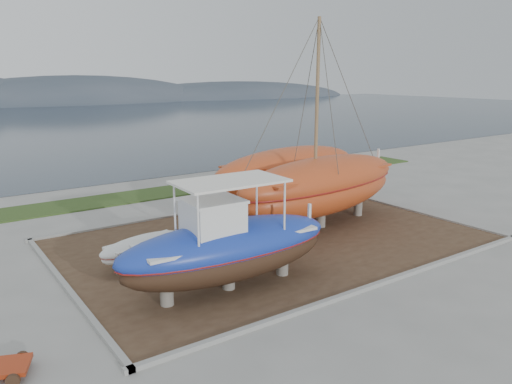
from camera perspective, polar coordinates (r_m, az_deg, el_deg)
ground at (r=19.87m, az=9.01°, el=-8.61°), size 140.00×140.00×0.00m
dirt_patch at (r=22.71m, az=2.00°, el=-5.52°), size 18.00×12.00×0.06m
curb_frame at (r=22.69m, az=2.00°, el=-5.42°), size 18.60×12.60×0.15m
grass_strip at (r=32.28m, az=-10.34°, el=0.01°), size 44.00×3.00×0.08m
sea at (r=84.48m, az=-26.18°, el=7.01°), size 260.00×100.00×0.04m
blue_caique at (r=17.09m, az=-3.21°, el=-5.03°), size 8.10×2.76×3.87m
white_dinghy at (r=20.12m, az=-12.66°, el=-6.58°), size 4.00×2.16×1.14m
orange_sailboat at (r=23.76m, az=7.75°, el=7.37°), size 10.85×4.52×9.77m
orange_bare_hull at (r=27.44m, az=3.77°, el=1.45°), size 10.47×4.37×3.33m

